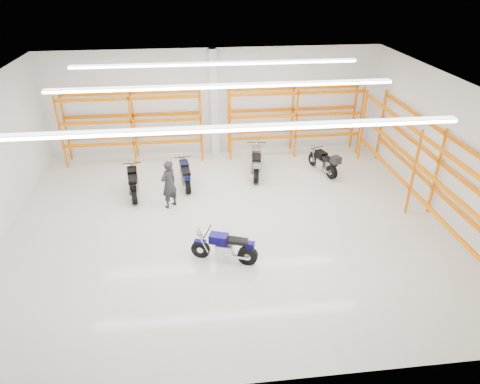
{
  "coord_description": "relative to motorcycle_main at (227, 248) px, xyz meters",
  "views": [
    {
      "loc": [
        -0.95,
        -11.71,
        7.61
      ],
      "look_at": [
        0.47,
        0.5,
        0.89
      ],
      "focal_mm": 32.0,
      "sensor_mm": 36.0,
      "label": 1
    }
  ],
  "objects": [
    {
      "name": "structural_column",
      "position": [
        0.18,
        7.75,
        1.8
      ],
      "size": [
        0.32,
        0.32,
        4.5
      ],
      "primitive_type": "cube",
      "color": "white",
      "rests_on": "ground"
    },
    {
      "name": "standing_man",
      "position": [
        -1.69,
        3.3,
        0.42
      ],
      "size": [
        0.75,
        0.74,
        1.74
      ],
      "primitive_type": "imported",
      "rotation": [
        0.0,
        0.0,
        3.89
      ],
      "color": "black",
      "rests_on": "ground"
    },
    {
      "name": "ground",
      "position": [
        0.18,
        1.93,
        -0.45
      ],
      "size": [
        14.0,
        14.0,
        0.0
      ],
      "primitive_type": "plane",
      "color": "beige",
      "rests_on": "ground"
    },
    {
      "name": "motorcycle_back_d",
      "position": [
        4.39,
        5.21,
        0.03
      ],
      "size": [
        0.89,
        1.92,
        1.0
      ],
      "color": "black",
      "rests_on": "ground"
    },
    {
      "name": "pallet_racking_side",
      "position": [
        6.66,
        1.93,
        1.37
      ],
      "size": [
        0.87,
        9.07,
        3.0
      ],
      "color": "#EC6800",
      "rests_on": "ground"
    },
    {
      "name": "motorcycle_back_c",
      "position": [
        1.65,
        5.42,
        0.09
      ],
      "size": [
        0.83,
        2.33,
        1.15
      ],
      "color": "black",
      "rests_on": "ground"
    },
    {
      "name": "pallet_racking_back_left",
      "position": [
        -3.22,
        7.41,
        1.34
      ],
      "size": [
        5.67,
        0.87,
        3.0
      ],
      "color": "#EC6800",
      "rests_on": "ground"
    },
    {
      "name": "motorcycle_back_b",
      "position": [
        -1.15,
        4.78,
        0.01
      ],
      "size": [
        0.66,
        1.99,
        0.98
      ],
      "color": "black",
      "rests_on": "ground"
    },
    {
      "name": "room_shell",
      "position": [
        0.18,
        1.95,
        2.83
      ],
      "size": [
        14.02,
        12.02,
        4.51
      ],
      "color": "white",
      "rests_on": "ground"
    },
    {
      "name": "pallet_racking_back_right",
      "position": [
        3.58,
        7.41,
        1.34
      ],
      "size": [
        5.67,
        0.87,
        3.0
      ],
      "color": "#EC6800",
      "rests_on": "ground"
    },
    {
      "name": "motorcycle_main",
      "position": [
        0.0,
        0.0,
        0.0
      ],
      "size": [
        1.88,
        0.9,
        0.96
      ],
      "color": "black",
      "rests_on": "ground"
    },
    {
      "name": "motorcycle_back_a",
      "position": [
        -3.02,
        4.29,
        0.03
      ],
      "size": [
        0.69,
        2.09,
        1.03
      ],
      "color": "black",
      "rests_on": "ground"
    }
  ]
}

